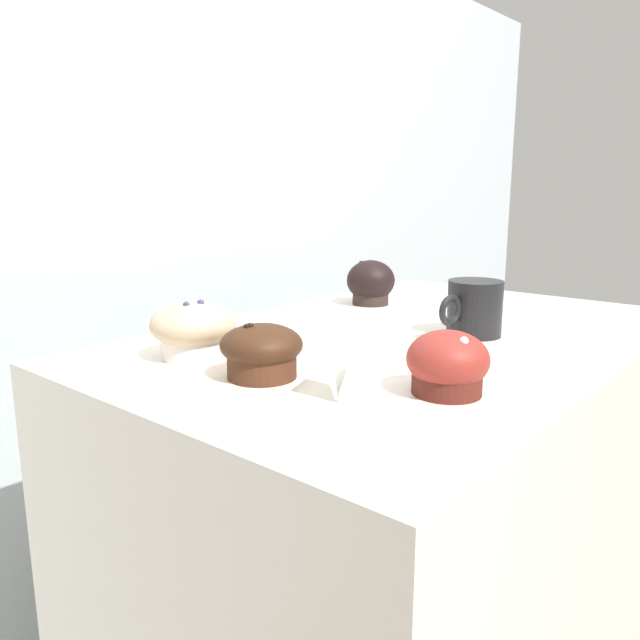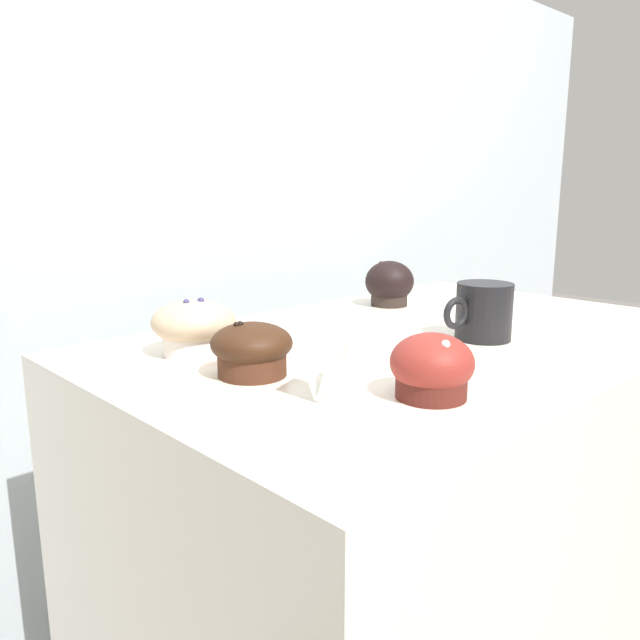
# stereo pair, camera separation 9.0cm
# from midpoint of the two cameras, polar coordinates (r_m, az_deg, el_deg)

# --- Properties ---
(wall_back) EXTENTS (3.20, 0.10, 1.80)m
(wall_back) POSITION_cam_midpoint_polar(r_m,az_deg,el_deg) (1.45, -8.43, 0.29)
(wall_back) COLOR #A8B2B7
(wall_back) RESTS_ON ground
(display_counter) EXTENTS (1.00, 0.64, 0.96)m
(display_counter) POSITION_cam_midpoint_polar(r_m,az_deg,el_deg) (1.22, 10.49, -23.96)
(display_counter) COLOR silver
(display_counter) RESTS_ON ground
(muffin_front_center) EXTENTS (0.10, 0.10, 0.09)m
(muffin_front_center) POSITION_cam_midpoint_polar(r_m,az_deg,el_deg) (1.25, 8.42, 3.22)
(muffin_front_center) COLOR #2B211D
(muffin_front_center) RESTS_ON display_counter
(muffin_back_left) EXTENTS (0.10, 0.10, 0.07)m
(muffin_back_left) POSITION_cam_midpoint_polar(r_m,az_deg,el_deg) (0.78, -2.99, -2.70)
(muffin_back_left) COLOR #442416
(muffin_back_left) RESTS_ON display_counter
(muffin_back_right) EXTENTS (0.12, 0.12, 0.08)m
(muffin_back_right) POSITION_cam_midpoint_polar(r_m,az_deg,el_deg) (0.89, -8.64, -0.63)
(muffin_back_right) COLOR silver
(muffin_back_right) RESTS_ON display_counter
(muffin_front_left) EXTENTS (0.09, 0.09, 0.07)m
(muffin_front_left) POSITION_cam_midpoint_polar(r_m,az_deg,el_deg) (0.72, 13.74, -4.33)
(muffin_front_left) COLOR #4D1C16
(muffin_front_left) RESTS_ON display_counter
(coffee_cup) EXTENTS (0.13, 0.09, 0.09)m
(coffee_cup) POSITION_cam_midpoint_polar(r_m,az_deg,el_deg) (1.01, 17.19, 0.84)
(coffee_cup) COLOR black
(coffee_cup) RESTS_ON display_counter
(serving_plate) EXTENTS (0.18, 0.18, 0.01)m
(serving_plate) POSITION_cam_midpoint_polar(r_m,az_deg,el_deg) (0.98, 3.47, -1.47)
(serving_plate) COLOR white
(serving_plate) RESTS_ON display_counter
(price_card) EXTENTS (0.06, 0.06, 0.06)m
(price_card) POSITION_cam_midpoint_polar(r_m,az_deg,el_deg) (0.70, 4.16, -4.60)
(price_card) COLOR white
(price_card) RESTS_ON display_counter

